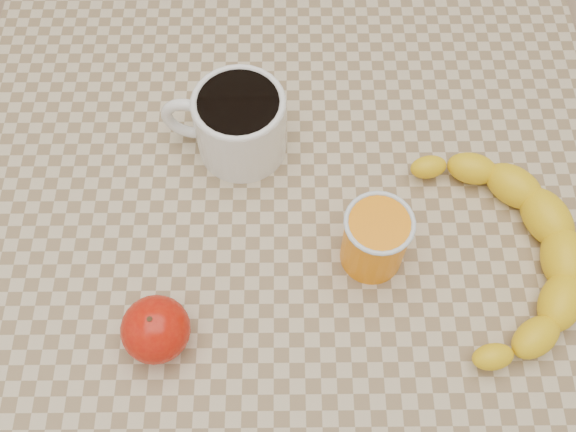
{
  "coord_description": "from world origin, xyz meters",
  "views": [
    {
      "loc": [
        -0.0,
        -0.34,
        1.42
      ],
      "look_at": [
        0.0,
        0.0,
        0.77
      ],
      "focal_mm": 40.0,
      "sensor_mm": 36.0,
      "label": 1
    }
  ],
  "objects_px": {
    "orange_juice_glass": "(375,239)",
    "apple": "(156,329)",
    "table": "(288,254)",
    "coffee_mug": "(238,122)",
    "banana": "(503,252)"
  },
  "relations": [
    {
      "from": "banana",
      "to": "coffee_mug",
      "type": "bearing_deg",
      "value": 151.56
    },
    {
      "from": "table",
      "to": "coffee_mug",
      "type": "relative_size",
      "value": 5.05
    },
    {
      "from": "orange_juice_glass",
      "to": "banana",
      "type": "height_order",
      "value": "orange_juice_glass"
    },
    {
      "from": "orange_juice_glass",
      "to": "apple",
      "type": "distance_m",
      "value": 0.25
    },
    {
      "from": "apple",
      "to": "banana",
      "type": "relative_size",
      "value": 0.25
    },
    {
      "from": "table",
      "to": "apple",
      "type": "xyz_separation_m",
      "value": [
        -0.14,
        -0.14,
        0.12
      ]
    },
    {
      "from": "orange_juice_glass",
      "to": "coffee_mug",
      "type": "bearing_deg",
      "value": 135.04
    },
    {
      "from": "coffee_mug",
      "to": "orange_juice_glass",
      "type": "xyz_separation_m",
      "value": [
        0.15,
        -0.15,
        -0.01
      ]
    },
    {
      "from": "coffee_mug",
      "to": "orange_juice_glass",
      "type": "height_order",
      "value": "coffee_mug"
    },
    {
      "from": "banana",
      "to": "table",
      "type": "bearing_deg",
      "value": 168.14
    },
    {
      "from": "coffee_mug",
      "to": "banana",
      "type": "distance_m",
      "value": 0.33
    },
    {
      "from": "coffee_mug",
      "to": "banana",
      "type": "bearing_deg",
      "value": -28.32
    },
    {
      "from": "table",
      "to": "coffee_mug",
      "type": "height_order",
      "value": "coffee_mug"
    },
    {
      "from": "table",
      "to": "orange_juice_glass",
      "type": "distance_m",
      "value": 0.17
    },
    {
      "from": "coffee_mug",
      "to": "table",
      "type": "bearing_deg",
      "value": -61.97
    }
  ]
}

